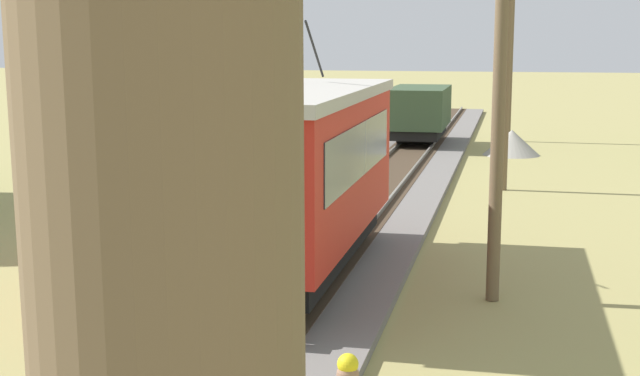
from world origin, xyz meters
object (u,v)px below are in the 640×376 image
object	(u,v)px
utility_pole_far	(511,54)
utility_pole_near_tram	(499,98)
red_tram	(297,173)
gravel_pile	(512,142)
utility_pole_mid	(507,57)
freight_car	(419,112)

from	to	relation	value
utility_pole_far	utility_pole_near_tram	bearing A→B (deg)	-90.00
red_tram	utility_pole_near_tram	size ratio (longest dim) A/B	1.18
utility_pole_near_tram	gravel_pile	distance (m)	21.21
utility_pole_near_tram	utility_pole_far	distance (m)	25.84
red_tram	gravel_pile	bearing A→B (deg)	79.06
gravel_pile	utility_pole_mid	bearing A→B (deg)	-91.29
utility_pole_near_tram	utility_pole_far	xyz separation A→B (m)	(0.00, 25.83, 0.33)
freight_car	utility_pole_near_tram	distance (m)	23.30
utility_pole_mid	gravel_pile	distance (m)	9.60
utility_pole_mid	utility_pole_far	world-z (taller)	utility_pole_mid
red_tram	utility_pole_near_tram	world-z (taller)	utility_pole_near_tram
utility_pole_near_tram	gravel_pile	xyz separation A→B (m)	(0.20, 20.97, -3.18)
freight_car	utility_pole_far	distance (m)	5.41
red_tram	utility_pole_far	size ratio (longest dim) A/B	1.09
red_tram	utility_pole_mid	size ratio (longest dim) A/B	1.05
utility_pole_near_tram	utility_pole_far	bearing A→B (deg)	90.00
utility_pole_near_tram	utility_pole_far	world-z (taller)	utility_pole_far
red_tram	freight_car	size ratio (longest dim) A/B	1.64
red_tram	gravel_pile	xyz separation A→B (m)	(4.00, 20.70, -1.67)
freight_car	gravel_pile	size ratio (longest dim) A/B	2.23
freight_car	utility_pole_mid	bearing A→B (deg)	-70.59
utility_pole_far	gravel_pile	size ratio (longest dim) A/B	3.37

